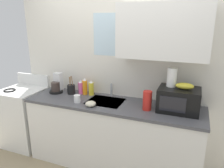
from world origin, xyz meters
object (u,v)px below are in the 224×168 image
object	(u,v)px
paper_towel_roll	(172,77)
utensil_crock	(71,89)
mug_white	(77,99)
stove_range	(24,116)
coffee_maker	(57,85)
dish_soap_bottle_pink	(81,87)
dish_soap_bottle_orange	(85,87)
cereal_canister	(147,100)
microwave	(179,100)
banana_bunch	(185,86)
dish_soap_bottle_yellow	(91,88)
small_bowl	(91,104)

from	to	relation	value
paper_towel_roll	utensil_crock	xyz separation A→B (m)	(-1.37, 0.02, -0.31)
paper_towel_roll	mug_white	world-z (taller)	paper_towel_roll
stove_range	coffee_maker	xyz separation A→B (m)	(0.58, 0.10, 0.55)
stove_range	coffee_maker	distance (m)	0.80
paper_towel_roll	dish_soap_bottle_pink	bearing A→B (deg)	176.83
paper_towel_roll	dish_soap_bottle_orange	size ratio (longest dim) A/B	0.92
stove_range	dish_soap_bottle_pink	bearing A→B (deg)	9.99
utensil_crock	cereal_canister	bearing A→B (deg)	-8.54
microwave	cereal_canister	distance (m)	0.35
banana_bunch	dish_soap_bottle_orange	size ratio (longest dim) A/B	0.84
dish_soap_bottle_yellow	dish_soap_bottle_orange	xyz separation A→B (m)	(-0.09, -0.01, 0.01)
dish_soap_bottle_pink	mug_white	bearing A→B (deg)	-68.87
paper_towel_roll	dish_soap_bottle_yellow	size ratio (longest dim) A/B	1.03
dish_soap_bottle_yellow	small_bowl	world-z (taller)	dish_soap_bottle_yellow
paper_towel_roll	stove_range	bearing A→B (deg)	-177.47
dish_soap_bottle_yellow	dish_soap_bottle_orange	size ratio (longest dim) A/B	0.89
utensil_crock	dish_soap_bottle_pink	bearing A→B (deg)	20.86
microwave	banana_bunch	size ratio (longest dim) A/B	2.30
microwave	mug_white	bearing A→B (deg)	-171.23
cereal_canister	utensil_crock	xyz separation A→B (m)	(-1.13, 0.17, -0.04)
paper_towel_roll	cereal_canister	size ratio (longest dim) A/B	0.97
dish_soap_bottle_orange	cereal_canister	size ratio (longest dim) A/B	1.05
dish_soap_bottle_orange	dish_soap_bottle_pink	xyz separation A→B (m)	(-0.06, -0.00, -0.02)
dish_soap_bottle_yellow	mug_white	bearing A→B (deg)	-97.12
mug_white	small_bowl	world-z (taller)	mug_white
utensil_crock	small_bowl	world-z (taller)	utensil_crock
dish_soap_bottle_yellow	dish_soap_bottle_orange	bearing A→B (deg)	-173.81
stove_range	small_bowl	size ratio (longest dim) A/B	8.31
utensil_crock	stove_range	bearing A→B (deg)	-171.83
coffee_maker	utensil_crock	size ratio (longest dim) A/B	1.07
cereal_canister	small_bowl	world-z (taller)	cereal_canister
dish_soap_bottle_pink	cereal_canister	size ratio (longest dim) A/B	0.89
banana_bunch	dish_soap_bottle_pink	distance (m)	1.41
dish_soap_bottle_pink	small_bowl	bearing A→B (deg)	-47.38
banana_bunch	mug_white	bearing A→B (deg)	-171.51
banana_bunch	coffee_maker	bearing A→B (deg)	178.09
stove_range	mug_white	size ratio (longest dim) A/B	11.37
paper_towel_roll	dish_soap_bottle_pink	xyz separation A→B (m)	(-1.24, 0.07, -0.29)
dish_soap_bottle_yellow	small_bowl	size ratio (longest dim) A/B	1.64
dish_soap_bottle_orange	utensil_crock	size ratio (longest dim) A/B	0.91
stove_range	dish_soap_bottle_pink	distance (m)	1.09
microwave	cereal_canister	world-z (taller)	microwave
dish_soap_bottle_yellow	cereal_canister	distance (m)	0.87
coffee_maker	dish_soap_bottle_pink	world-z (taller)	coffee_maker
banana_bunch	coffee_maker	xyz separation A→B (m)	(-1.75, 0.06, -0.20)
dish_soap_bottle_pink	utensil_crock	bearing A→B (deg)	-159.14
stove_range	mug_white	world-z (taller)	stove_range
stove_range	microwave	xyz separation A→B (m)	(2.28, 0.04, 0.58)
stove_range	dish_soap_bottle_yellow	world-z (taller)	dish_soap_bottle_yellow
dish_soap_bottle_orange	utensil_crock	bearing A→B (deg)	-165.48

